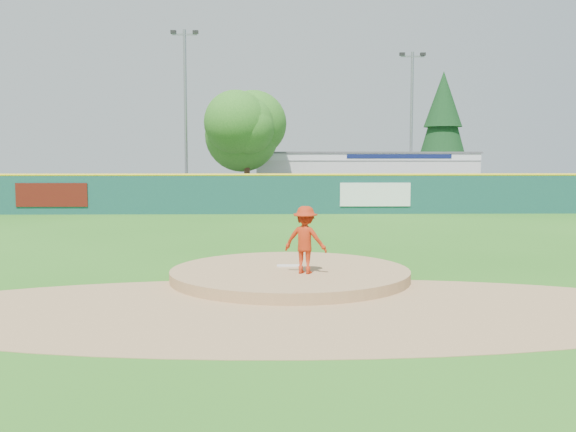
{
  "coord_description": "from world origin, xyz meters",
  "views": [
    {
      "loc": [
        -0.38,
        -14.63,
        2.76
      ],
      "look_at": [
        0.0,
        2.0,
        1.3
      ],
      "focal_mm": 40.0,
      "sensor_mm": 36.0,
      "label": 1
    }
  ],
  "objects_px": {
    "playground_slide": "(49,192)",
    "light_pole_right": "(411,119)",
    "pitcher": "(305,240)",
    "van": "(281,195)",
    "pool_building_grp": "(361,175)",
    "deciduous_tree": "(247,131)",
    "light_pole_left": "(185,108)",
    "conifer_tree": "(443,125)"
  },
  "relations": [
    {
      "from": "playground_slide",
      "to": "light_pole_right",
      "type": "xyz_separation_m",
      "value": [
        22.95,
        4.63,
        4.71
      ]
    },
    {
      "from": "pool_building_grp",
      "to": "playground_slide",
      "type": "bearing_deg",
      "value": -159.08
    },
    {
      "from": "van",
      "to": "playground_slide",
      "type": "distance_m",
      "value": 14.24
    },
    {
      "from": "pitcher",
      "to": "light_pole_right",
      "type": "distance_m",
      "value": 31.16
    },
    {
      "from": "playground_slide",
      "to": "conifer_tree",
      "type": "relative_size",
      "value": 0.31
    },
    {
      "from": "van",
      "to": "light_pole_right",
      "type": "xyz_separation_m",
      "value": [
        8.92,
        7.07,
        4.76
      ]
    },
    {
      "from": "pitcher",
      "to": "playground_slide",
      "type": "height_order",
      "value": "pitcher"
    },
    {
      "from": "pitcher",
      "to": "pool_building_grp",
      "type": "height_order",
      "value": "pool_building_grp"
    },
    {
      "from": "pitcher",
      "to": "pool_building_grp",
      "type": "xyz_separation_m",
      "value": [
        5.68,
        32.58,
        0.67
      ]
    },
    {
      "from": "pool_building_grp",
      "to": "light_pole_right",
      "type": "xyz_separation_m",
      "value": [
        3.0,
        -2.99,
        3.88
      ]
    },
    {
      "from": "playground_slide",
      "to": "deciduous_tree",
      "type": "relative_size",
      "value": 0.4
    },
    {
      "from": "pitcher",
      "to": "playground_slide",
      "type": "xyz_separation_m",
      "value": [
        -14.28,
        24.95,
        -0.17
      ]
    },
    {
      "from": "light_pole_left",
      "to": "light_pole_right",
      "type": "xyz_separation_m",
      "value": [
        15.0,
        2.0,
        -0.51
      ]
    },
    {
      "from": "deciduous_tree",
      "to": "pool_building_grp",
      "type": "bearing_deg",
      "value": 41.16
    },
    {
      "from": "van",
      "to": "light_pole_right",
      "type": "bearing_deg",
      "value": -32.01
    },
    {
      "from": "pitcher",
      "to": "playground_slide",
      "type": "distance_m",
      "value": 28.75
    },
    {
      "from": "playground_slide",
      "to": "light_pole_right",
      "type": "distance_m",
      "value": 23.88
    },
    {
      "from": "pool_building_grp",
      "to": "playground_slide",
      "type": "relative_size",
      "value": 5.13
    },
    {
      "from": "pitcher",
      "to": "deciduous_tree",
      "type": "distance_m",
      "value": 25.94
    },
    {
      "from": "pitcher",
      "to": "pool_building_grp",
      "type": "distance_m",
      "value": 33.08
    },
    {
      "from": "light_pole_left",
      "to": "van",
      "type": "bearing_deg",
      "value": -39.83
    },
    {
      "from": "van",
      "to": "pool_building_grp",
      "type": "height_order",
      "value": "pool_building_grp"
    },
    {
      "from": "pitcher",
      "to": "van",
      "type": "height_order",
      "value": "pitcher"
    },
    {
      "from": "pitcher",
      "to": "light_pole_left",
      "type": "bearing_deg",
      "value": -56.3
    },
    {
      "from": "van",
      "to": "deciduous_tree",
      "type": "relative_size",
      "value": 0.75
    },
    {
      "from": "pool_building_grp",
      "to": "light_pole_right",
      "type": "distance_m",
      "value": 5.75
    },
    {
      "from": "light_pole_left",
      "to": "deciduous_tree",
      "type": "bearing_deg",
      "value": -26.57
    },
    {
      "from": "pitcher",
      "to": "van",
      "type": "distance_m",
      "value": 22.51
    },
    {
      "from": "pitcher",
      "to": "conifer_tree",
      "type": "distance_m",
      "value": 38.98
    },
    {
      "from": "playground_slide",
      "to": "pool_building_grp",
      "type": "bearing_deg",
      "value": 20.92
    },
    {
      "from": "conifer_tree",
      "to": "light_pole_left",
      "type": "height_order",
      "value": "light_pole_left"
    },
    {
      "from": "playground_slide",
      "to": "van",
      "type": "bearing_deg",
      "value": -9.86
    },
    {
      "from": "pitcher",
      "to": "deciduous_tree",
      "type": "height_order",
      "value": "deciduous_tree"
    },
    {
      "from": "deciduous_tree",
      "to": "van",
      "type": "bearing_deg",
      "value": -55.88
    },
    {
      "from": "pool_building_grp",
      "to": "pitcher",
      "type": "bearing_deg",
      "value": -99.88
    },
    {
      "from": "deciduous_tree",
      "to": "light_pole_right",
      "type": "height_order",
      "value": "light_pole_right"
    },
    {
      "from": "pool_building_grp",
      "to": "light_pole_right",
      "type": "bearing_deg",
      "value": -44.95
    },
    {
      "from": "deciduous_tree",
      "to": "playground_slide",
      "type": "bearing_deg",
      "value": -176.97
    },
    {
      "from": "pool_building_grp",
      "to": "light_pole_right",
      "type": "height_order",
      "value": "light_pole_right"
    },
    {
      "from": "van",
      "to": "light_pole_right",
      "type": "height_order",
      "value": "light_pole_right"
    },
    {
      "from": "playground_slide",
      "to": "light_pole_left",
      "type": "bearing_deg",
      "value": 18.33
    },
    {
      "from": "pool_building_grp",
      "to": "light_pole_left",
      "type": "bearing_deg",
      "value": -157.4
    }
  ]
}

